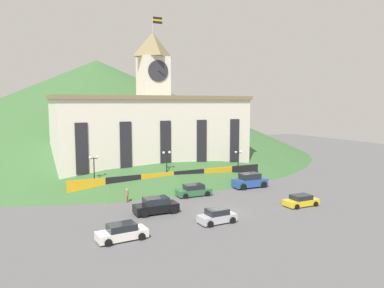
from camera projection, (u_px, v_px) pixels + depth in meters
name	position (u px, v px, depth m)	size (l,w,h in m)	color
ground_plane	(221.00, 212.00, 42.00)	(160.00, 160.00, 0.00)	#565659
civic_building	(154.00, 134.00, 59.92)	(31.08, 10.23, 25.61)	silver
banner_fence	(174.00, 180.00, 53.61)	(29.50, 0.12, 2.46)	gold
hillside_backdrop	(98.00, 106.00, 95.01)	(104.90, 104.90, 22.88)	#386033
street_lamp_left	(94.00, 167.00, 49.03)	(1.26, 0.36, 5.34)	black
street_lamp_center	(167.00, 162.00, 53.62)	(1.26, 0.36, 5.35)	black
street_lamp_far_right	(238.00, 159.00, 59.12)	(1.26, 0.36, 4.70)	black
car_yellow_coupe	(301.00, 201.00, 44.58)	(4.23, 2.17, 1.35)	yellow
car_black_suv	(156.00, 206.00, 41.58)	(4.96, 2.48, 1.80)	black
car_white_taxi	(122.00, 232.00, 33.50)	(4.59, 2.32, 1.50)	white
car_silver_hatch	(217.00, 216.00, 38.24)	(3.95, 2.10, 1.50)	#B7B7BC
car_green_wagon	(194.00, 191.00, 49.37)	(4.67, 2.29, 1.55)	#2D663D
car_blue_van	(250.00, 181.00, 54.23)	(5.16, 2.49, 2.10)	#284C99
pedestrian	(127.00, 195.00, 46.07)	(0.52, 0.52, 1.73)	olive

